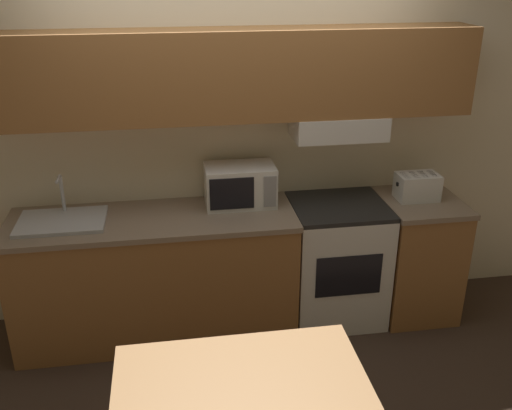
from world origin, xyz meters
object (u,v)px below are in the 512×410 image
object	(u,v)px
stove_range	(336,261)
toaster	(417,186)
microwave	(240,185)
sink_basin	(62,221)

from	to	relation	value
stove_range	toaster	bearing A→B (deg)	1.47
stove_range	toaster	world-z (taller)	toaster
stove_range	microwave	bearing A→B (deg)	170.09
stove_range	microwave	world-z (taller)	microwave
microwave	sink_basin	world-z (taller)	sink_basin
toaster	microwave	bearing A→B (deg)	175.23
microwave	toaster	distance (m)	1.23
microwave	toaster	bearing A→B (deg)	-4.77
toaster	sink_basin	world-z (taller)	sink_basin
stove_range	toaster	xyz separation A→B (m)	(0.56, 0.01, 0.53)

